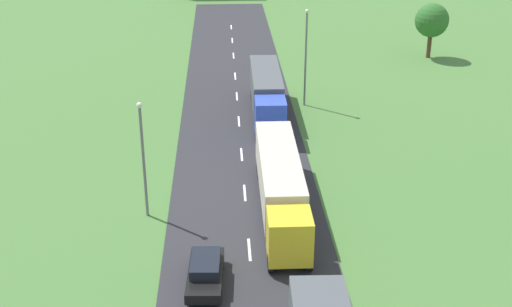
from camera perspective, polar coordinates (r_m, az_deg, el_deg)
road at (r=38.60m, az=-0.51°, el=-8.91°), size 10.00×140.00×0.06m
lane_marking_centre at (r=35.50m, az=-0.23°, el=-12.19°), size 0.16×120.63×0.01m
truck_second at (r=42.36m, az=2.10°, el=-2.53°), size 2.57×14.34×3.45m
truck_third at (r=57.97m, az=0.92°, el=5.18°), size 2.65×12.97×3.72m
car_third at (r=36.18m, az=-4.34°, el=-10.01°), size 2.05×4.60×1.45m
lamppost_second at (r=41.53m, az=-9.61°, el=-0.04°), size 0.36×0.36×7.66m
lamppost_third at (r=60.16m, az=4.27°, el=8.53°), size 0.36×0.36×8.80m
tree_maple at (r=77.76m, az=14.77°, el=10.91°), size 3.73×3.73×6.09m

